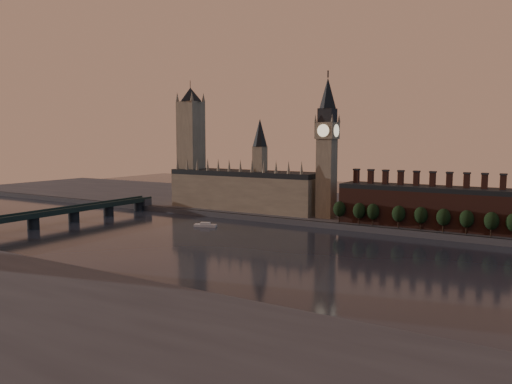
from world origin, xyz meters
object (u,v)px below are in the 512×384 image
westminster_bridge (51,215)px  victoria_tower (191,142)px  river_boat (205,225)px  big_ben (327,146)px

westminster_bridge → victoria_tower: bearing=73.4°
river_boat → big_ben: bearing=21.6°
river_boat → victoria_tower: bearing=114.2°
big_ben → westminster_bridge: bearing=-145.7°
victoria_tower → big_ben: bearing=-2.2°
victoria_tower → westminster_bridge: victoria_tower is taller
big_ben → river_boat: bearing=-138.2°
victoria_tower → big_ben: 130.12m
victoria_tower → big_ben: size_ratio=1.01×
victoria_tower → river_boat: size_ratio=6.53×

